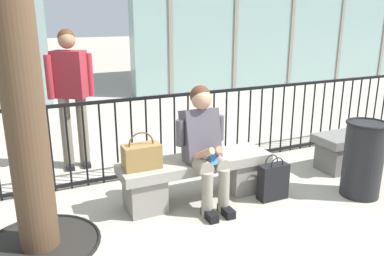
{
  "coord_description": "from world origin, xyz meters",
  "views": [
    {
      "loc": [
        -1.59,
        -3.37,
        1.88
      ],
      "look_at": [
        0.0,
        0.1,
        0.75
      ],
      "focal_mm": 36.3,
      "sensor_mm": 36.0,
      "label": 1
    }
  ],
  "objects_px": {
    "shopping_bag": "(273,181)",
    "bystander_at_railing": "(71,89)",
    "stone_bench": "(196,175)",
    "seated_person_with_phone": "(204,143)",
    "handbag_on_bench": "(142,156)",
    "trash_can": "(363,158)",
    "stone_bench_far": "(370,144)"
  },
  "relations": [
    {
      "from": "shopping_bag",
      "to": "bystander_at_railing",
      "type": "relative_size",
      "value": 0.28
    },
    {
      "from": "stone_bench",
      "to": "seated_person_with_phone",
      "type": "height_order",
      "value": "seated_person_with_phone"
    },
    {
      "from": "stone_bench",
      "to": "handbag_on_bench",
      "type": "height_order",
      "value": "handbag_on_bench"
    },
    {
      "from": "shopping_bag",
      "to": "seated_person_with_phone",
      "type": "bearing_deg",
      "value": 163.14
    },
    {
      "from": "seated_person_with_phone",
      "to": "handbag_on_bench",
      "type": "relative_size",
      "value": 3.34
    },
    {
      "from": "handbag_on_bench",
      "to": "trash_can",
      "type": "relative_size",
      "value": 0.45
    },
    {
      "from": "stone_bench",
      "to": "bystander_at_railing",
      "type": "height_order",
      "value": "bystander_at_railing"
    },
    {
      "from": "shopping_bag",
      "to": "trash_can",
      "type": "distance_m",
      "value": 0.98
    },
    {
      "from": "shopping_bag",
      "to": "trash_can",
      "type": "relative_size",
      "value": 0.59
    },
    {
      "from": "handbag_on_bench",
      "to": "trash_can",
      "type": "xyz_separation_m",
      "value": [
        2.22,
        -0.64,
        -0.16
      ]
    },
    {
      "from": "bystander_at_railing",
      "to": "trash_can",
      "type": "distance_m",
      "value": 3.42
    },
    {
      "from": "stone_bench",
      "to": "trash_can",
      "type": "distance_m",
      "value": 1.77
    },
    {
      "from": "bystander_at_railing",
      "to": "trash_can",
      "type": "bearing_deg",
      "value": -38.67
    },
    {
      "from": "trash_can",
      "to": "stone_bench",
      "type": "bearing_deg",
      "value": 158.26
    },
    {
      "from": "seated_person_with_phone",
      "to": "stone_bench_far",
      "type": "height_order",
      "value": "seated_person_with_phone"
    },
    {
      "from": "shopping_bag",
      "to": "stone_bench_far",
      "type": "bearing_deg",
      "value": 10.32
    },
    {
      "from": "stone_bench",
      "to": "bystander_at_railing",
      "type": "bearing_deg",
      "value": 124.38
    },
    {
      "from": "handbag_on_bench",
      "to": "bystander_at_railing",
      "type": "height_order",
      "value": "bystander_at_railing"
    },
    {
      "from": "stone_bench",
      "to": "stone_bench_far",
      "type": "height_order",
      "value": "same"
    },
    {
      "from": "handbag_on_bench",
      "to": "bystander_at_railing",
      "type": "relative_size",
      "value": 0.21
    },
    {
      "from": "handbag_on_bench",
      "to": "shopping_bag",
      "type": "relative_size",
      "value": 0.76
    },
    {
      "from": "handbag_on_bench",
      "to": "stone_bench_far",
      "type": "relative_size",
      "value": 0.23
    },
    {
      "from": "stone_bench",
      "to": "handbag_on_bench",
      "type": "bearing_deg",
      "value": -179.01
    },
    {
      "from": "shopping_bag",
      "to": "bystander_at_railing",
      "type": "bearing_deg",
      "value": 133.86
    },
    {
      "from": "stone_bench",
      "to": "handbag_on_bench",
      "type": "distance_m",
      "value": 0.65
    },
    {
      "from": "seated_person_with_phone",
      "to": "trash_can",
      "type": "bearing_deg",
      "value": -18.04
    },
    {
      "from": "seated_person_with_phone",
      "to": "bystander_at_railing",
      "type": "height_order",
      "value": "bystander_at_railing"
    },
    {
      "from": "stone_bench_far",
      "to": "trash_can",
      "type": "bearing_deg",
      "value": -142.82
    },
    {
      "from": "stone_bench",
      "to": "shopping_bag",
      "type": "height_order",
      "value": "shopping_bag"
    },
    {
      "from": "stone_bench",
      "to": "seated_person_with_phone",
      "type": "distance_m",
      "value": 0.4
    },
    {
      "from": "seated_person_with_phone",
      "to": "handbag_on_bench",
      "type": "xyz_separation_m",
      "value": [
        -0.61,
        0.12,
        -0.08
      ]
    },
    {
      "from": "bystander_at_railing",
      "to": "shopping_bag",
      "type": "bearing_deg",
      "value": -46.14
    }
  ]
}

